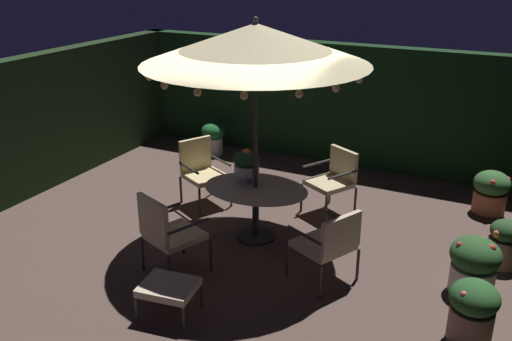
{
  "coord_description": "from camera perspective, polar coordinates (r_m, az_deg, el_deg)",
  "views": [
    {
      "loc": [
        3.16,
        -5.85,
        3.57
      ],
      "look_at": [
        0.23,
        0.1,
        0.96
      ],
      "focal_mm": 38.74,
      "sensor_mm": 36.0,
      "label": 1
    }
  ],
  "objects": [
    {
      "name": "potted_plant_right_far",
      "position": [
        7.38,
        24.28,
        -6.8
      ],
      "size": [
        0.38,
        0.38,
        0.6
      ],
      "color": "#8C6552",
      "rests_on": "ground_plane"
    },
    {
      "name": "patio_chair_northeast",
      "position": [
        6.37,
        7.58,
        -7.27
      ],
      "size": [
        0.81,
        0.83,
        0.9
      ],
      "color": "#2E2F2E",
      "rests_on": "ground_plane"
    },
    {
      "name": "ground_plane",
      "position": [
        7.55,
        -1.87,
        -6.81
      ],
      "size": [
        7.59,
        7.1,
        0.02
      ],
      "primitive_type": "cube",
      "color": "brown"
    },
    {
      "name": "ottoman_footrest",
      "position": [
        5.96,
        -9.01,
        -11.89
      ],
      "size": [
        0.63,
        0.54,
        0.37
      ],
      "color": "#2D302B",
      "rests_on": "ground_plane"
    },
    {
      "name": "patio_chair_east",
      "position": [
        8.06,
        8.08,
        -0.63
      ],
      "size": [
        0.79,
        0.79,
        0.95
      ],
      "color": "#322E2D",
      "rests_on": "ground_plane"
    },
    {
      "name": "hedge_backdrop_rear",
      "position": [
        10.09,
        7.24,
        6.98
      ],
      "size": [
        7.59,
        0.3,
        2.14
      ],
      "primitive_type": "cube",
      "color": "#153217",
      "rests_on": "ground_plane"
    },
    {
      "name": "potted_plant_back_center",
      "position": [
        6.67,
        21.59,
        -8.98
      ],
      "size": [
        0.55,
        0.55,
        0.67
      ],
      "color": "beige",
      "rests_on": "ground_plane"
    },
    {
      "name": "patio_umbrella",
      "position": [
        6.69,
        -0.04,
        12.93
      ],
      "size": [
        2.78,
        2.78,
        2.89
      ],
      "color": "#312D35",
      "rests_on": "ground_plane"
    },
    {
      "name": "potted_plant_left_far",
      "position": [
        5.91,
        21.45,
        -13.23
      ],
      "size": [
        0.48,
        0.48,
        0.66
      ],
      "color": "#876353",
      "rests_on": "ground_plane"
    },
    {
      "name": "potted_plant_right_near",
      "position": [
        8.77,
        23.09,
        -1.94
      ],
      "size": [
        0.51,
        0.51,
        0.64
      ],
      "color": "#AD6042",
      "rests_on": "ground_plane"
    },
    {
      "name": "hedge_backdrop_left",
      "position": [
        9.32,
        -22.21,
        4.31
      ],
      "size": [
        0.3,
        7.1,
        2.14
      ],
      "primitive_type": "cube",
      "color": "black",
      "rests_on": "ground_plane"
    },
    {
      "name": "centerpiece_planter",
      "position": [
        7.26,
        -0.98,
        0.78
      ],
      "size": [
        0.36,
        0.36,
        0.48
      ],
      "color": "silver",
      "rests_on": "patio_dining_table"
    },
    {
      "name": "patio_chair_southeast",
      "position": [
        8.34,
        -5.66,
        0.26
      ],
      "size": [
        0.78,
        0.78,
        0.98
      ],
      "color": "#2F322C",
      "rests_on": "ground_plane"
    },
    {
      "name": "potted_plant_back_left",
      "position": [
        10.48,
        -4.43,
        3.5
      ],
      "size": [
        0.45,
        0.45,
        0.61
      ],
      "color": "silver",
      "rests_on": "ground_plane"
    },
    {
      "name": "patio_chair_north",
      "position": [
        6.5,
        -9.19,
        -6.11
      ],
      "size": [
        0.78,
        0.79,
        1.03
      ],
      "color": "#302E33",
      "rests_on": "ground_plane"
    },
    {
      "name": "patio_dining_table",
      "position": [
        7.27,
        -0.04,
        -2.84
      ],
      "size": [
        1.41,
        1.06,
        0.72
      ],
      "color": "#2E2E2F",
      "rests_on": "ground_plane"
    }
  ]
}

